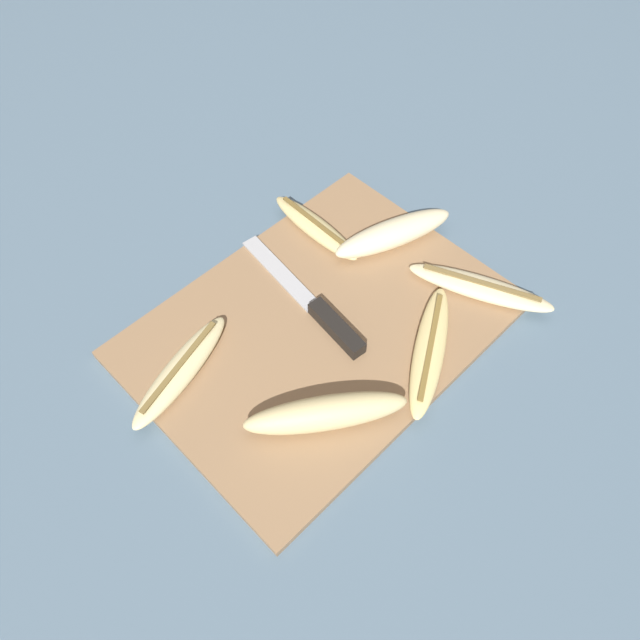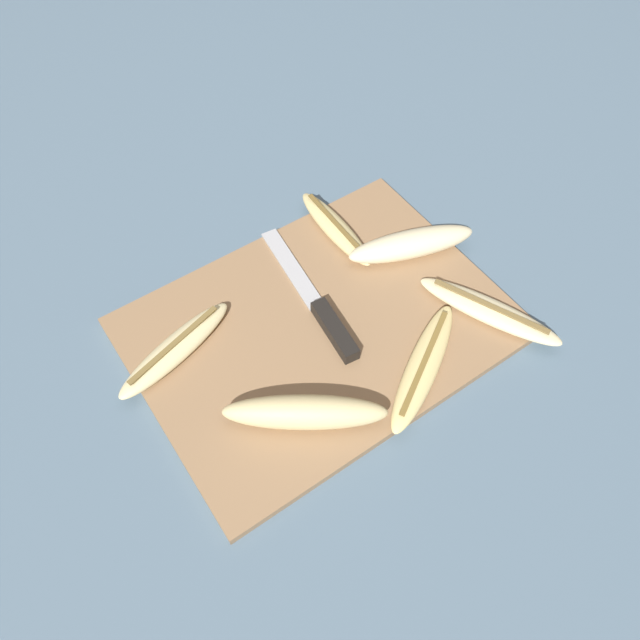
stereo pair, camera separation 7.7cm
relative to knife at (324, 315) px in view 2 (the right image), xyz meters
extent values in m
plane|color=slate|center=(-0.01, 0.00, -0.02)|extent=(4.00, 4.00, 0.00)
cube|color=#997551|center=(-0.01, 0.00, -0.01)|extent=(0.45, 0.33, 0.01)
cube|color=black|center=(0.00, -0.03, 0.00)|extent=(0.03, 0.09, 0.02)
cube|color=#B7BABF|center=(0.01, 0.09, -0.01)|extent=(0.04, 0.15, 0.00)
ellipsoid|color=beige|center=(0.17, -0.11, 0.00)|extent=(0.11, 0.19, 0.02)
cube|color=olive|center=(0.17, -0.11, 0.01)|extent=(0.07, 0.14, 0.00)
ellipsoid|color=beige|center=(0.16, 0.02, 0.01)|extent=(0.18, 0.10, 0.03)
ellipsoid|color=beige|center=(-0.10, -0.10, 0.01)|extent=(0.17, 0.14, 0.04)
ellipsoid|color=beige|center=(-0.18, 0.06, 0.00)|extent=(0.18, 0.08, 0.02)
cube|color=olive|center=(-0.18, 0.06, 0.01)|extent=(0.13, 0.04, 0.00)
ellipsoid|color=#EDD689|center=(0.05, -0.13, 0.00)|extent=(0.18, 0.13, 0.02)
cube|color=olive|center=(0.05, -0.13, 0.01)|extent=(0.13, 0.08, 0.00)
ellipsoid|color=#DBC684|center=(0.10, 0.11, 0.00)|extent=(0.04, 0.16, 0.02)
cube|color=brown|center=(0.10, 0.11, 0.01)|extent=(0.01, 0.13, 0.00)
camera|label=1|loc=(-0.32, -0.32, 0.64)|focal=35.00mm
camera|label=2|loc=(-0.26, -0.37, 0.64)|focal=35.00mm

